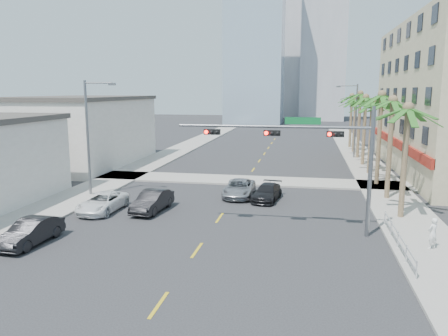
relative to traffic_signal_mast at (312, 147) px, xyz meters
name	(u,v)px	position (x,y,z in m)	size (l,w,h in m)	color
ground	(174,283)	(-5.78, -7.95, -5.06)	(260.00, 260.00, 0.00)	#262628
sidewalk_right	(386,191)	(6.22, 12.05, -4.99)	(4.00, 120.00, 0.15)	gray
sidewalk_left	(114,180)	(-17.78, 12.05, -4.99)	(4.00, 120.00, 0.15)	gray
sidewalk_cross	(245,180)	(-5.78, 14.05, -4.99)	(80.00, 4.00, 0.15)	gray
building_left_far	(81,132)	(-25.28, 20.05, -1.46)	(11.00, 18.00, 7.20)	beige
tower_far_left	(255,26)	(-13.78, 87.05, 18.94)	(14.00, 14.00, 48.00)	#99B2C6
tower_far_right	(324,9)	(3.22, 102.05, 24.94)	(12.00, 12.00, 60.00)	#ADADB2
tower_far_center	(282,49)	(-8.78, 117.05, 15.94)	(16.00, 16.00, 42.00)	#ADADB2
traffic_signal_mast	(312,147)	(0.00, 0.00, 0.00)	(11.12, 0.54, 7.20)	slate
palm_tree_0	(408,109)	(5.82, 4.05, 2.02)	(4.80, 4.80, 7.80)	brown
palm_tree_1	(393,102)	(5.82, 9.25, 2.37)	(4.80, 4.80, 8.16)	brown
palm_tree_2	(382,96)	(5.82, 14.45, 2.72)	(4.80, 4.80, 8.52)	brown
palm_tree_3	(373,103)	(5.82, 19.65, 2.02)	(4.80, 4.80, 7.80)	brown
palm_tree_4	(366,98)	(5.82, 24.85, 2.37)	(4.80, 4.80, 8.16)	brown
palm_tree_5	(361,94)	(5.82, 30.05, 2.72)	(4.80, 4.80, 8.52)	brown
palm_tree_6	(356,99)	(5.82, 35.25, 2.02)	(4.80, 4.80, 7.80)	brown
palm_tree_7	(352,96)	(5.82, 40.45, 2.37)	(4.80, 4.80, 8.16)	brown
streetlight_left	(90,132)	(-16.78, 6.05, 0.00)	(2.55, 0.25, 9.00)	slate
streetlight_right	(354,117)	(5.21, 30.05, 0.00)	(2.55, 0.25, 9.00)	slate
guardrail	(398,238)	(4.52, -1.95, -4.39)	(0.08, 8.08, 1.00)	silver
car_parked_mid	(31,232)	(-14.86, -4.69, -4.37)	(1.46, 4.18, 1.38)	black
car_parked_far	(102,202)	(-14.00, 2.04, -4.42)	(2.15, 4.66, 1.29)	white
car_lane_left	(152,201)	(-10.66, 2.78, -4.34)	(1.52, 4.36, 1.44)	black
car_lane_center	(239,188)	(-5.43, 8.10, -4.40)	(2.20, 4.77, 1.33)	#A6A6AA
car_lane_right	(267,192)	(-3.17, 7.32, -4.45)	(1.71, 4.21, 1.22)	black
pedestrian	(433,233)	(6.21, -1.79, -4.09)	(0.60, 0.39, 1.64)	white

